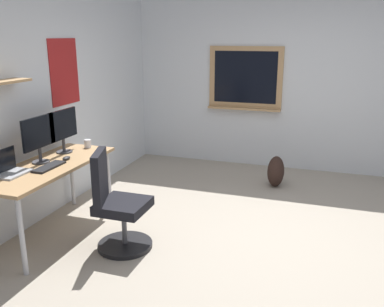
{
  "coord_description": "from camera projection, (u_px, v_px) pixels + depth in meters",
  "views": [
    {
      "loc": [
        -3.79,
        -0.5,
        1.96
      ],
      "look_at": [
        -0.13,
        0.72,
        0.85
      ],
      "focal_mm": 38.76,
      "sensor_mm": 36.0,
      "label": 1
    }
  ],
  "objects": [
    {
      "name": "ground_plane",
      "position": [
        264.0,
        238.0,
        4.15
      ],
      "size": [
        5.2,
        5.2,
        0.0
      ],
      "primitive_type": "plane",
      "color": "#9E9384",
      "rests_on": "ground"
    },
    {
      "name": "monitor_primary",
      "position": [
        39.0,
        136.0,
        4.04
      ],
      "size": [
        0.46,
        0.17,
        0.46
      ],
      "color": "#38383D",
      "rests_on": "desk"
    },
    {
      "name": "laptop",
      "position": [
        9.0,
        168.0,
        3.75
      ],
      "size": [
        0.31,
        0.21,
        0.23
      ],
      "color": "#ADAFB5",
      "rests_on": "desk"
    },
    {
      "name": "backpack",
      "position": [
        276.0,
        171.0,
        5.51
      ],
      "size": [
        0.32,
        0.22,
        0.42
      ],
      "primitive_type": "ellipsoid",
      "color": "black",
      "rests_on": "ground"
    },
    {
      "name": "computer_mouse",
      "position": [
        66.0,
        158.0,
        4.2
      ],
      "size": [
        0.1,
        0.06,
        0.03
      ],
      "primitive_type": "ellipsoid",
      "color": "#262628",
      "rests_on": "desk"
    },
    {
      "name": "desk",
      "position": [
        48.0,
        172.0,
        4.06
      ],
      "size": [
        1.56,
        0.61,
        0.74
      ],
      "color": "tan",
      "rests_on": "ground"
    },
    {
      "name": "office_chair",
      "position": [
        117.0,
        207.0,
        3.86
      ],
      "size": [
        0.53,
        0.55,
        0.95
      ],
      "color": "black",
      "rests_on": "ground"
    },
    {
      "name": "coffee_mug",
      "position": [
        88.0,
        144.0,
        4.64
      ],
      "size": [
        0.08,
        0.08,
        0.09
      ],
      "primitive_type": "cylinder",
      "color": "silver",
      "rests_on": "desk"
    },
    {
      "name": "wall_right",
      "position": [
        293.0,
        82.0,
        6.03
      ],
      "size": [
        0.22,
        5.0,
        2.6
      ],
      "color": "silver",
      "rests_on": "ground"
    },
    {
      "name": "keyboard",
      "position": [
        49.0,
        167.0,
        3.95
      ],
      "size": [
        0.37,
        0.13,
        0.02
      ],
      "primitive_type": "cube",
      "color": "black",
      "rests_on": "desk"
    },
    {
      "name": "monitor_secondary",
      "position": [
        63.0,
        128.0,
        4.39
      ],
      "size": [
        0.46,
        0.17,
        0.46
      ],
      "color": "#38383D",
      "rests_on": "desk"
    },
    {
      "name": "wall_back",
      "position": [
        46.0,
        97.0,
        4.53
      ],
      "size": [
        5.0,
        0.3,
        2.6
      ],
      "color": "silver",
      "rests_on": "ground"
    }
  ]
}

